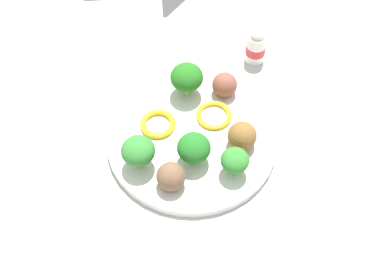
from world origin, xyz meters
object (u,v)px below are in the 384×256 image
Objects in this scene: plate at (192,138)px; meatball_mid_left at (242,136)px; meatball_back_left at (170,176)px; pepper_ring_center at (214,115)px; yogurt_bottle at (256,47)px; broccoli_floret_front_right at (138,151)px; broccoli_floret_mid_left at (235,161)px; broccoli_floret_front_left at (194,148)px; meatball_center at (225,85)px; pepper_ring_back_left at (158,123)px; broccoli_floret_back_right at (187,78)px.

meatball_mid_left is (-0.01, 0.08, 0.03)m from plate.
meatball_back_left is 0.15m from pepper_ring_center.
yogurt_bottle is (-0.17, 0.03, 0.01)m from pepper_ring_center.
broccoli_floret_front_right is 0.06m from meatball_back_left.
broccoli_floret_mid_left is (0.04, 0.08, 0.04)m from plate.
broccoli_floret_mid_left is at bearing 121.71° from meatball_back_left.
pepper_ring_center is (-0.14, 0.02, -0.02)m from meatball_back_left.
yogurt_bottle is at bearing 159.67° from broccoli_floret_front_right.
broccoli_floret_front_right is 0.15m from pepper_ring_center.
pepper_ring_center is (-0.13, 0.08, -0.03)m from broccoli_floret_front_right.
broccoli_floret_front_left reaches higher than meatball_center.
meatball_center is 0.13m from pepper_ring_back_left.
meatball_back_left is at bearing -9.12° from pepper_ring_center.
broccoli_floret_mid_left is at bearing 89.63° from broccoli_floret_front_left.
yogurt_bottle reaches higher than meatball_back_left.
broccoli_floret_front_right is 1.32× the size of meatball_back_left.
broccoli_floret_front_left is at bearing -49.62° from meatball_mid_left.
meatball_center is (-0.10, 0.02, 0.03)m from plate.
meatball_center is at bearing 109.00° from broccoli_floret_back_right.
meatball_center reaches higher than pepper_ring_center.
plate is 0.10m from broccoli_floret_mid_left.
plate is 4.05× the size of yogurt_bottle.
yogurt_bottle is at bearing 170.75° from meatball_back_left.
plate is at bearing -25.06° from pepper_ring_center.
broccoli_floret_front_right is 0.20m from meatball_center.
meatball_back_left is at bearing -9.25° from yogurt_bottle.
broccoli_floret_front_right is at bearing -32.60° from pepper_ring_center.
broccoli_floret_front_left reaches higher than meatball_back_left.
meatball_center is 0.72× the size of pepper_ring_center.
plate is at bearing -12.61° from meatball_center.
broccoli_floret_front_left is 0.79× the size of yogurt_bottle.
broccoli_floret_back_right is at bearing -168.24° from meatball_back_left.
meatball_center reaches higher than plate.
meatball_center is 0.92× the size of meatball_mid_left.
broccoli_floret_front_left is at bearing 114.63° from broccoli_floret_front_right.
pepper_ring_back_left is 0.24m from yogurt_bottle.
meatball_mid_left is 0.21m from yogurt_bottle.
pepper_ring_back_left is at bearing -179.22° from broccoli_floret_front_right.
pepper_ring_center is at bearing 177.34° from broccoli_floret_front_left.
meatball_mid_left is 0.14m from pepper_ring_back_left.
broccoli_floret_back_right reaches higher than meatball_mid_left.
plate is 0.11m from broccoli_floret_front_right.
yogurt_bottle is (-0.26, -0.03, -0.02)m from broccoli_floret_mid_left.
meatball_mid_left is at bearing -176.80° from broccoli_floret_mid_left.
pepper_ring_back_left is (-0.04, -0.08, -0.03)m from broccoli_floret_front_left.
yogurt_bottle is at bearing 166.91° from plate.
broccoli_floret_front_left is at bearing -90.37° from broccoli_floret_mid_left.
pepper_ring_center is 0.87× the size of yogurt_bottle.
meatball_mid_left is (-0.05, -0.00, -0.01)m from broccoli_floret_mid_left.
meatball_center is at bearing 178.06° from broccoli_floret_front_left.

